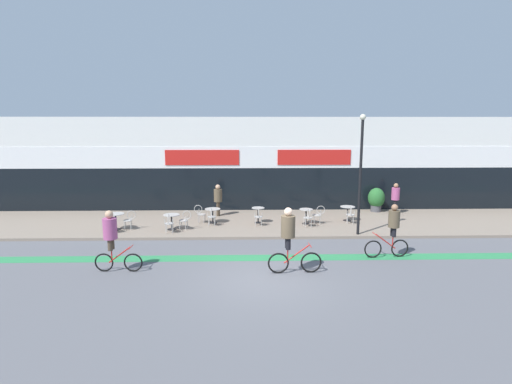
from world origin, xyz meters
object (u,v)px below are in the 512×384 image
at_px(cafe_chair_2_side, 200,213).
at_px(cafe_chair_3_near, 258,216).
at_px(cafe_chair_2_near, 212,216).
at_px(planter_pot, 376,199).
at_px(cafe_chair_0_side, 129,219).
at_px(cyclist_1, 392,227).
at_px(pedestrian_near_end, 218,197).
at_px(cafe_chair_0_near, 111,222).
at_px(cafe_chair_1_side, 185,219).
at_px(cyclist_0, 290,235).
at_px(cafe_chair_1_near, 169,222).
at_px(bistro_table_3, 258,212).
at_px(cafe_chair_4_side, 319,213).
at_px(cafe_chair_4_near, 308,216).
at_px(lamp_post, 361,166).
at_px(bistro_table_2, 213,213).
at_px(bistro_table_4, 306,213).
at_px(bistro_table_5, 348,210).
at_px(cafe_chair_5_near, 350,213).
at_px(pedestrian_far_end, 395,196).
at_px(bistro_table_1, 172,219).
at_px(bistro_table_0, 116,218).
at_px(cyclist_2, 112,235).

height_order(cafe_chair_2_side, cafe_chair_3_near, same).
relative_size(cafe_chair_2_near, planter_pot, 0.68).
xyz_separation_m(cafe_chair_0_side, cyclist_1, (10.87, -3.81, 0.53)).
xyz_separation_m(cafe_chair_0_side, pedestrian_near_end, (3.92, 2.72, 0.48)).
relative_size(cafe_chair_0_near, cafe_chair_2_near, 1.00).
height_order(cafe_chair_1_side, cyclist_0, cyclist_0).
bearing_deg(cafe_chair_1_near, bistro_table_3, -68.25).
bearing_deg(cafe_chair_2_near, cafe_chair_4_side, -84.93).
distance_m(cafe_chair_1_near, pedestrian_near_end, 3.97).
height_order(cafe_chair_0_near, cafe_chair_0_side, same).
relative_size(cafe_chair_4_near, cyclist_0, 0.40).
bearing_deg(lamp_post, bistro_table_2, 161.44).
xyz_separation_m(cafe_chair_1_near, cafe_chair_2_side, (1.17, 1.87, 0.00)).
height_order(bistro_table_4, cafe_chair_1_near, cafe_chair_1_near).
xyz_separation_m(bistro_table_5, lamp_post, (-0.15, -2.50, 2.51)).
relative_size(cafe_chair_1_near, cafe_chair_4_near, 1.00).
xyz_separation_m(cafe_chair_5_near, pedestrian_far_end, (3.02, 2.21, 0.48)).
relative_size(cafe_chair_1_side, cyclist_1, 0.44).
relative_size(cafe_chair_3_near, cyclist_1, 0.44).
bearing_deg(cafe_chair_3_near, cafe_chair_2_near, 89.63).
relative_size(cafe_chair_0_side, cafe_chair_5_near, 1.00).
bearing_deg(cafe_chair_1_near, planter_pot, -70.59).
distance_m(bistro_table_1, pedestrian_near_end, 3.45).
bearing_deg(cafe_chair_0_near, bistro_table_3, -69.09).
relative_size(cafe_chair_4_near, cafe_chair_5_near, 1.00).
distance_m(bistro_table_4, cafe_chair_2_near, 4.61).
distance_m(cafe_chair_0_near, cafe_chair_0_side, 0.90).
distance_m(bistro_table_4, cafe_chair_0_near, 9.11).
xyz_separation_m(cafe_chair_0_near, pedestrian_far_end, (14.18, 3.65, 0.48)).
bearing_deg(pedestrian_near_end, bistro_table_4, -14.82).
height_order(bistro_table_0, cafe_chair_1_side, cafe_chair_1_side).
xyz_separation_m(cafe_chair_0_side, cafe_chair_2_side, (3.13, 1.17, 0.00)).
distance_m(cafe_chair_0_side, cafe_chair_1_side, 2.58).
relative_size(bistro_table_4, cafe_chair_0_side, 0.82).
relative_size(cafe_chair_1_near, cafe_chair_5_near, 1.00).
xyz_separation_m(bistro_table_1, bistro_table_4, (6.40, 0.94, 0.01)).
bearing_deg(bistro_table_0, cafe_chair_0_side, 0.85).
bearing_deg(planter_pot, cafe_chair_4_side, -143.94).
bearing_deg(bistro_table_5, bistro_table_0, -172.63).
bearing_deg(cafe_chair_0_near, cafe_chair_4_near, -78.19).
bearing_deg(cyclist_0, cafe_chair_1_side, 126.73).
distance_m(bistro_table_4, cafe_chair_5_near, 2.18).
xyz_separation_m(bistro_table_0, cafe_chair_4_near, (8.99, 0.25, -0.03)).
bearing_deg(cyclist_2, cafe_chair_2_side, 72.12).
relative_size(cafe_chair_5_near, lamp_post, 0.17).
distance_m(cafe_chair_0_near, pedestrian_far_end, 14.65).
xyz_separation_m(cafe_chair_0_near, cafe_chair_4_near, (9.00, 0.88, 0.00)).
distance_m(cyclist_0, pedestrian_far_end, 10.71).
bearing_deg(cafe_chair_2_side, cyclist_2, -103.52).
relative_size(cafe_chair_2_side, lamp_post, 0.17).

